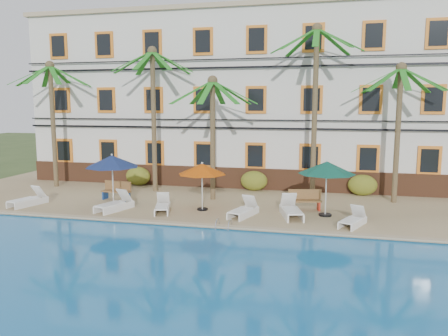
% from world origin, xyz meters
% --- Properties ---
extents(ground, '(100.00, 100.00, 0.00)m').
position_xyz_m(ground, '(0.00, 0.00, 0.00)').
color(ground, '#384C23').
rests_on(ground, ground).
extents(pool_deck, '(30.00, 12.00, 0.25)m').
position_xyz_m(pool_deck, '(0.00, 5.00, 0.12)').
color(pool_deck, tan).
rests_on(pool_deck, ground).
extents(swimming_pool, '(26.00, 12.00, 0.20)m').
position_xyz_m(swimming_pool, '(0.00, -7.00, 0.10)').
color(swimming_pool, '#176DB2').
rests_on(swimming_pool, ground).
extents(pool_coping, '(30.00, 0.35, 0.06)m').
position_xyz_m(pool_coping, '(0.00, -0.90, 0.28)').
color(pool_coping, tan).
rests_on(pool_coping, pool_deck).
extents(hotel_building, '(25.40, 6.44, 10.22)m').
position_xyz_m(hotel_building, '(0.00, 9.98, 5.37)').
color(hotel_building, silver).
rests_on(hotel_building, pool_deck).
extents(palm_a, '(4.47, 4.47, 7.18)m').
position_xyz_m(palm_a, '(-9.98, 5.21, 4.92)').
color(palm_a, brown).
rests_on(palm_a, pool_deck).
extents(palm_b, '(4.47, 4.47, 7.81)m').
position_xyz_m(palm_b, '(-3.83, 5.28, 5.29)').
color(palm_b, brown).
rests_on(palm_b, pool_deck).
extents(palm_c, '(4.47, 4.47, 6.15)m').
position_xyz_m(palm_c, '(-0.16, 3.91, 4.31)').
color(palm_c, brown).
rests_on(palm_c, pool_deck).
extents(palm_d, '(4.47, 4.47, 8.63)m').
position_xyz_m(palm_d, '(4.72, 5.17, 5.76)').
color(palm_d, brown).
rests_on(palm_d, pool_deck).
extents(palm_e, '(4.47, 4.47, 6.71)m').
position_xyz_m(palm_e, '(8.64, 5.24, 4.65)').
color(palm_e, brown).
rests_on(palm_e, pool_deck).
extents(shrub_left, '(1.50, 0.90, 1.10)m').
position_xyz_m(shrub_left, '(-5.44, 6.60, 0.80)').
color(shrub_left, '#1E5017').
rests_on(shrub_left, pool_deck).
extents(shrub_mid, '(1.50, 0.90, 1.10)m').
position_xyz_m(shrub_mid, '(1.49, 6.60, 0.80)').
color(shrub_mid, '#1E5017').
rests_on(shrub_mid, pool_deck).
extents(shrub_right, '(1.50, 0.90, 1.10)m').
position_xyz_m(shrub_right, '(7.26, 6.60, 0.80)').
color(shrub_right, '#1E5017').
rests_on(shrub_right, pool_deck).
extents(umbrella_blue, '(2.49, 2.49, 2.49)m').
position_xyz_m(umbrella_blue, '(-4.33, 1.36, 2.37)').
color(umbrella_blue, black).
rests_on(umbrella_blue, pool_deck).
extents(umbrella_red, '(2.19, 2.19, 2.20)m').
position_xyz_m(umbrella_red, '(-0.06, 1.61, 2.12)').
color(umbrella_red, black).
rests_on(umbrella_red, pool_deck).
extents(umbrella_green, '(2.43, 2.43, 2.44)m').
position_xyz_m(umbrella_green, '(5.39, 1.81, 2.33)').
color(umbrella_green, black).
rests_on(umbrella_green, pool_deck).
extents(lounger_a, '(1.13, 1.96, 0.87)m').
position_xyz_m(lounger_a, '(-8.36, 0.62, 0.53)').
color(lounger_a, white).
rests_on(lounger_a, pool_deck).
extents(lounger_b, '(1.24, 2.02, 0.90)m').
position_xyz_m(lounger_b, '(-3.89, 0.64, 0.54)').
color(lounger_b, white).
rests_on(lounger_b, pool_deck).
extents(lounger_c, '(1.08, 1.81, 0.81)m').
position_xyz_m(lounger_c, '(-1.69, 0.87, 0.51)').
color(lounger_c, white).
rests_on(lounger_c, pool_deck).
extents(lounger_d, '(1.15, 1.90, 0.85)m').
position_xyz_m(lounger_d, '(1.98, 0.94, 0.52)').
color(lounger_d, white).
rests_on(lounger_d, pool_deck).
extents(lounger_e, '(1.22, 2.10, 0.94)m').
position_xyz_m(lounger_e, '(3.96, 1.31, 0.55)').
color(lounger_e, white).
rests_on(lounger_e, pool_deck).
extents(lounger_f, '(1.20, 1.73, 0.77)m').
position_xyz_m(lounger_f, '(6.46, 0.44, 0.50)').
color(lounger_f, white).
rests_on(lounger_f, pool_deck).
extents(bench_left, '(1.54, 0.64, 0.93)m').
position_xyz_m(bench_left, '(-4.84, 2.71, 0.72)').
color(bench_left, olive).
rests_on(bench_left, pool_deck).
extents(bench_right, '(1.57, 0.79, 0.93)m').
position_xyz_m(bench_right, '(4.43, 2.69, 0.72)').
color(bench_right, olive).
rests_on(bench_right, pool_deck).
extents(pool_ladder, '(0.54, 0.74, 0.74)m').
position_xyz_m(pool_ladder, '(1.55, -1.00, 0.25)').
color(pool_ladder, silver).
rests_on(pool_ladder, ground).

